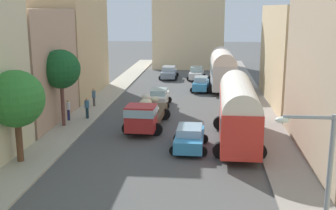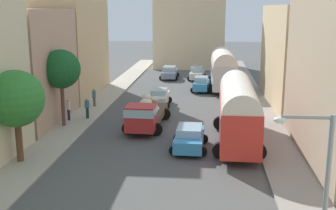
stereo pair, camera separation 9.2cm
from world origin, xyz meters
name	(u,v)px [view 1 (the left image)]	position (x,y,z in m)	size (l,w,h in m)	color
ground_plane	(175,110)	(0.00, 27.00, 0.00)	(154.00, 154.00, 0.00)	#50504F
sidewalk_left	(94,107)	(-7.25, 27.00, 0.07)	(2.50, 70.00, 0.14)	#B3AB98
sidewalk_right	(259,111)	(7.25, 27.00, 0.07)	(2.50, 70.00, 0.14)	gray
building_left_2	(25,67)	(-11.14, 21.83, 4.34)	(5.28, 9.53, 8.69)	tan
building_left_3	(72,28)	(-10.73, 32.79, 6.78)	(4.46, 11.70, 13.55)	tan
building_right_2	(302,56)	(11.37, 30.47, 4.50)	(5.75, 14.41, 8.99)	#D0B487
distant_church	(189,17)	(0.00, 54.56, 7.48)	(10.19, 7.32, 21.25)	beige
parked_bus_0	(238,108)	(4.78, 17.95, 2.36)	(3.33, 9.95, 4.21)	red
parked_bus_1	(223,68)	(4.47, 37.23, 2.37)	(3.47, 9.24, 4.29)	beige
cargo_truck_0	(146,114)	(-1.68, 20.60, 1.16)	(3.09, 7.42, 2.28)	red
car_0	(159,97)	(-1.56, 28.42, 0.79)	(2.14, 4.01, 1.55)	silver
car_1	(169,72)	(-2.00, 43.70, 0.79)	(2.37, 4.38, 1.57)	gray
car_2	(190,138)	(1.71, 16.41, 0.76)	(2.38, 4.14, 1.50)	#368CC4
car_3	(201,84)	(2.13, 35.75, 0.79)	(2.25, 3.77, 1.59)	#368AC3
car_4	(196,73)	(1.48, 43.22, 0.81)	(2.32, 4.04, 1.63)	silver
pedestrian_0	(87,108)	(-6.72, 22.89, 1.02)	(0.51, 0.51, 1.80)	#1A313C
pedestrian_2	(68,109)	(-8.01, 22.18, 1.03)	(0.35, 0.35, 1.79)	navy
pedestrian_3	(94,97)	(-7.29, 27.16, 1.02)	(0.44, 0.44, 1.77)	#4B4849
streetlamp_near	(319,184)	(6.23, 3.27, 3.46)	(1.82, 0.28, 5.67)	gray
roadside_tree_1	(16,99)	(-7.90, 13.02, 3.79)	(3.23, 3.23, 5.43)	brown
roadside_tree_2	(61,69)	(-7.90, 20.66, 4.38)	(2.86, 2.86, 5.84)	brown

